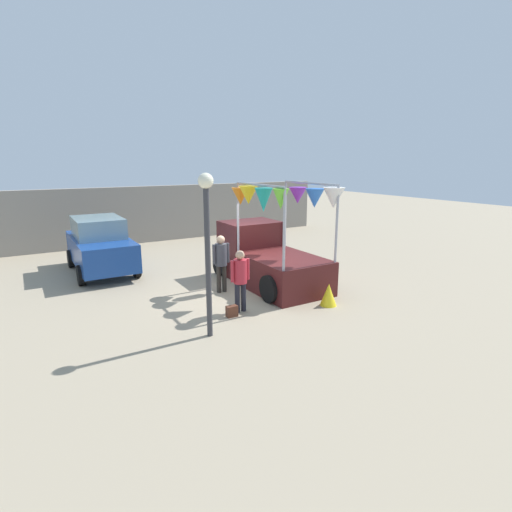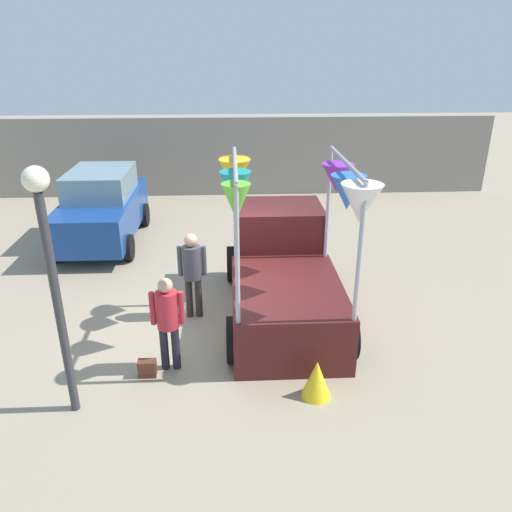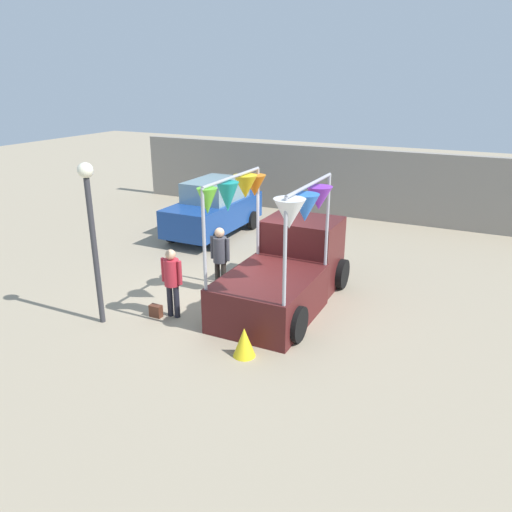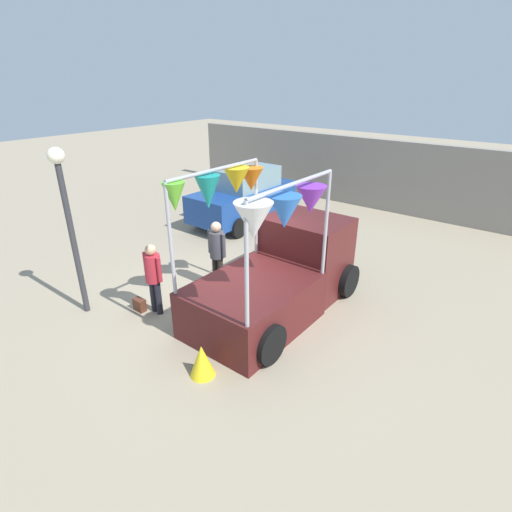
{
  "view_description": "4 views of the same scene",
  "coord_description": "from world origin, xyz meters",
  "px_view_note": "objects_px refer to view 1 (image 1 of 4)",
  "views": [
    {
      "loc": [
        -5.45,
        -9.8,
        3.76
      ],
      "look_at": [
        0.11,
        -0.49,
        1.15
      ],
      "focal_mm": 28.0,
      "sensor_mm": 36.0,
      "label": 1
    },
    {
      "loc": [
        0.14,
        -8.14,
        4.82
      ],
      "look_at": [
        0.54,
        -0.39,
        1.51
      ],
      "focal_mm": 35.0,
      "sensor_mm": 36.0,
      "label": 2
    },
    {
      "loc": [
        5.27,
        -9.69,
        5.12
      ],
      "look_at": [
        0.85,
        -0.69,
        1.5
      ],
      "focal_mm": 35.0,
      "sensor_mm": 36.0,
      "label": 3
    },
    {
      "loc": [
        5.42,
        -5.88,
        4.72
      ],
      "look_at": [
        0.86,
        -0.11,
        1.38
      ],
      "focal_mm": 28.0,
      "sensor_mm": 36.0,
      "label": 4
    }
  ],
  "objects_px": {
    "person_customer": "(240,275)",
    "street_lamp": "(207,231)",
    "parked_car": "(100,245)",
    "handbag": "(232,311)",
    "person_vendor": "(221,258)",
    "folded_kite_bundle_sunflower": "(329,295)",
    "vendor_truck": "(266,253)"
  },
  "relations": [
    {
      "from": "vendor_truck",
      "to": "person_vendor",
      "type": "bearing_deg",
      "value": -172.51
    },
    {
      "from": "street_lamp",
      "to": "folded_kite_bundle_sunflower",
      "type": "bearing_deg",
      "value": 1.73
    },
    {
      "from": "person_vendor",
      "to": "handbag",
      "type": "bearing_deg",
      "value": -108.65
    },
    {
      "from": "person_customer",
      "to": "person_vendor",
      "type": "relative_size",
      "value": 0.95
    },
    {
      "from": "vendor_truck",
      "to": "folded_kite_bundle_sunflower",
      "type": "height_order",
      "value": "vendor_truck"
    },
    {
      "from": "vendor_truck",
      "to": "folded_kite_bundle_sunflower",
      "type": "distance_m",
      "value": 2.77
    },
    {
      "from": "parked_car",
      "to": "folded_kite_bundle_sunflower",
      "type": "relative_size",
      "value": 6.67
    },
    {
      "from": "vendor_truck",
      "to": "person_vendor",
      "type": "relative_size",
      "value": 2.47
    },
    {
      "from": "folded_kite_bundle_sunflower",
      "to": "handbag",
      "type": "bearing_deg",
      "value": 166.54
    },
    {
      "from": "street_lamp",
      "to": "folded_kite_bundle_sunflower",
      "type": "relative_size",
      "value": 5.87
    },
    {
      "from": "parked_car",
      "to": "person_customer",
      "type": "relative_size",
      "value": 2.51
    },
    {
      "from": "street_lamp",
      "to": "parked_car",
      "type": "bearing_deg",
      "value": 98.98
    },
    {
      "from": "person_vendor",
      "to": "folded_kite_bundle_sunflower",
      "type": "height_order",
      "value": "person_vendor"
    },
    {
      "from": "vendor_truck",
      "to": "street_lamp",
      "type": "bearing_deg",
      "value": -139.14
    },
    {
      "from": "vendor_truck",
      "to": "street_lamp",
      "type": "height_order",
      "value": "street_lamp"
    },
    {
      "from": "handbag",
      "to": "folded_kite_bundle_sunflower",
      "type": "height_order",
      "value": "folded_kite_bundle_sunflower"
    },
    {
      "from": "person_customer",
      "to": "street_lamp",
      "type": "bearing_deg",
      "value": -144.07
    },
    {
      "from": "parked_car",
      "to": "street_lamp",
      "type": "distance_m",
      "value": 6.87
    },
    {
      "from": "folded_kite_bundle_sunflower",
      "to": "street_lamp",
      "type": "bearing_deg",
      "value": -178.27
    },
    {
      "from": "person_vendor",
      "to": "street_lamp",
      "type": "height_order",
      "value": "street_lamp"
    },
    {
      "from": "parked_car",
      "to": "folded_kite_bundle_sunflower",
      "type": "xyz_separation_m",
      "value": [
        4.53,
        -6.54,
        -0.64
      ]
    },
    {
      "from": "vendor_truck",
      "to": "folded_kite_bundle_sunflower",
      "type": "xyz_separation_m",
      "value": [
        0.26,
        -2.68,
        -0.64
      ]
    },
    {
      "from": "person_customer",
      "to": "street_lamp",
      "type": "xyz_separation_m",
      "value": [
        -1.27,
        -0.92,
        1.37
      ]
    },
    {
      "from": "vendor_truck",
      "to": "parked_car",
      "type": "xyz_separation_m",
      "value": [
        -4.27,
        3.86,
        0.01
      ]
    },
    {
      "from": "parked_car",
      "to": "folded_kite_bundle_sunflower",
      "type": "bearing_deg",
      "value": -55.28
    },
    {
      "from": "vendor_truck",
      "to": "parked_car",
      "type": "relative_size",
      "value": 1.04
    },
    {
      "from": "street_lamp",
      "to": "vendor_truck",
      "type": "bearing_deg",
      "value": 40.86
    },
    {
      "from": "parked_car",
      "to": "handbag",
      "type": "distance_m",
      "value": 6.3
    },
    {
      "from": "handbag",
      "to": "folded_kite_bundle_sunflower",
      "type": "xyz_separation_m",
      "value": [
        2.56,
        -0.61,
        0.16
      ]
    },
    {
      "from": "person_vendor",
      "to": "folded_kite_bundle_sunflower",
      "type": "distance_m",
      "value": 3.22
    },
    {
      "from": "person_vendor",
      "to": "vendor_truck",
      "type": "bearing_deg",
      "value": 7.49
    },
    {
      "from": "street_lamp",
      "to": "person_vendor",
      "type": "bearing_deg",
      "value": 59.01
    }
  ]
}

